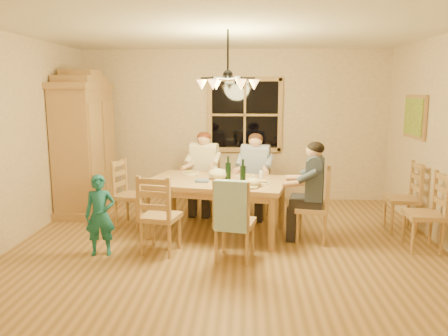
# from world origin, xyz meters

# --- Properties ---
(floor) EXTENTS (5.50, 5.50, 0.00)m
(floor) POSITION_xyz_m (0.00, 0.00, 0.00)
(floor) COLOR olive
(floor) RESTS_ON ground
(ceiling) EXTENTS (5.50, 5.00, 0.02)m
(ceiling) POSITION_xyz_m (0.00, 0.00, 2.70)
(ceiling) COLOR white
(ceiling) RESTS_ON wall_back
(wall_back) EXTENTS (5.50, 0.02, 2.70)m
(wall_back) POSITION_xyz_m (0.00, 2.50, 1.35)
(wall_back) COLOR tan
(wall_back) RESTS_ON floor
(wall_left) EXTENTS (0.02, 5.00, 2.70)m
(wall_left) POSITION_xyz_m (-2.75, 0.00, 1.35)
(wall_left) COLOR tan
(wall_left) RESTS_ON floor
(window) EXTENTS (1.30, 0.06, 1.30)m
(window) POSITION_xyz_m (0.20, 2.47, 1.55)
(window) COLOR black
(window) RESTS_ON wall_back
(painting) EXTENTS (0.06, 0.78, 0.64)m
(painting) POSITION_xyz_m (2.71, 1.20, 1.60)
(painting) COLOR #A27A46
(painting) RESTS_ON wall_right
(chandelier) EXTENTS (0.77, 0.68, 0.71)m
(chandelier) POSITION_xyz_m (-0.00, 0.00, 2.08)
(chandelier) COLOR black
(chandelier) RESTS_ON ceiling
(armoire) EXTENTS (0.66, 1.40, 2.30)m
(armoire) POSITION_xyz_m (-2.42, 1.60, 1.06)
(armoire) COLOR #A27A46
(armoire) RESTS_ON floor
(dining_table) EXTENTS (2.08, 1.52, 0.76)m
(dining_table) POSITION_xyz_m (-0.17, 0.49, 0.66)
(dining_table) COLOR #B47D50
(dining_table) RESTS_ON floor
(chair_far_left) EXTENTS (0.52, 0.50, 0.99)m
(chair_far_left) POSITION_xyz_m (-0.45, 1.46, 0.30)
(chair_far_left) COLOR #AD7C4C
(chair_far_left) RESTS_ON floor
(chair_far_right) EXTENTS (0.52, 0.50, 0.99)m
(chair_far_right) POSITION_xyz_m (0.37, 1.29, 0.30)
(chair_far_right) COLOR #AD7C4C
(chair_far_right) RESTS_ON floor
(chair_near_left) EXTENTS (0.52, 0.50, 0.99)m
(chair_near_left) POSITION_xyz_m (-0.82, -0.28, 0.30)
(chair_near_left) COLOR #AD7C4C
(chair_near_left) RESTS_ON floor
(chair_near_right) EXTENTS (0.52, 0.50, 0.99)m
(chair_near_right) POSITION_xyz_m (0.11, -0.48, 0.30)
(chair_near_right) COLOR #AD7C4C
(chair_near_right) RESTS_ON floor
(chair_end_left) EXTENTS (0.50, 0.52, 0.99)m
(chair_end_left) POSITION_xyz_m (-1.45, 0.76, 0.30)
(chair_end_left) COLOR #AD7C4C
(chair_end_left) RESTS_ON floor
(chair_end_right) EXTENTS (0.50, 0.52, 0.99)m
(chair_end_right) POSITION_xyz_m (1.11, 0.22, 0.30)
(chair_end_right) COLOR #AD7C4C
(chair_end_right) RESTS_ON floor
(adult_woman) EXTENTS (0.46, 0.49, 0.87)m
(adult_woman) POSITION_xyz_m (-0.45, 1.46, 0.84)
(adult_woman) COLOR beige
(adult_woman) RESTS_ON floor
(adult_plaid_man) EXTENTS (0.46, 0.49, 0.87)m
(adult_plaid_man) POSITION_xyz_m (0.37, 1.29, 0.84)
(adult_plaid_man) COLOR navy
(adult_plaid_man) RESTS_ON floor
(adult_slate_man) EXTENTS (0.49, 0.46, 0.87)m
(adult_slate_man) POSITION_xyz_m (1.11, 0.22, 0.84)
(adult_slate_man) COLOR #38445A
(adult_slate_man) RESTS_ON floor
(towel) EXTENTS (0.39, 0.18, 0.58)m
(towel) POSITION_xyz_m (0.07, -0.66, 0.70)
(towel) COLOR #92B9C6
(towel) RESTS_ON chair_near_right
(wine_bottle_a) EXTENTS (0.08, 0.08, 0.33)m
(wine_bottle_a) POSITION_xyz_m (-0.02, 0.50, 0.93)
(wine_bottle_a) COLOR black
(wine_bottle_a) RESTS_ON dining_table
(wine_bottle_b) EXTENTS (0.08, 0.08, 0.33)m
(wine_bottle_b) POSITION_xyz_m (0.19, 0.27, 0.93)
(wine_bottle_b) COLOR black
(wine_bottle_b) RESTS_ON dining_table
(plate_woman) EXTENTS (0.26, 0.26, 0.02)m
(plate_woman) POSITION_xyz_m (-0.60, 0.95, 0.77)
(plate_woman) COLOR white
(plate_woman) RESTS_ON dining_table
(plate_plaid) EXTENTS (0.26, 0.26, 0.02)m
(plate_plaid) POSITION_xyz_m (0.23, 0.72, 0.77)
(plate_plaid) COLOR white
(plate_plaid) RESTS_ON dining_table
(plate_slate) EXTENTS (0.26, 0.26, 0.02)m
(plate_slate) POSITION_xyz_m (0.43, 0.31, 0.77)
(plate_slate) COLOR white
(plate_slate) RESTS_ON dining_table
(wine_glass_a) EXTENTS (0.06, 0.06, 0.14)m
(wine_glass_a) POSITION_xyz_m (-0.22, 0.79, 0.83)
(wine_glass_a) COLOR silver
(wine_glass_a) RESTS_ON dining_table
(wine_glass_b) EXTENTS (0.06, 0.06, 0.14)m
(wine_glass_b) POSITION_xyz_m (0.44, 0.49, 0.83)
(wine_glass_b) COLOR silver
(wine_glass_b) RESTS_ON dining_table
(cap) EXTENTS (0.20, 0.20, 0.11)m
(cap) POSITION_xyz_m (0.33, 0.11, 0.82)
(cap) COLOR #C5B583
(cap) RESTS_ON dining_table
(napkin) EXTENTS (0.21, 0.17, 0.03)m
(napkin) POSITION_xyz_m (-0.36, 0.36, 0.78)
(napkin) COLOR slate
(napkin) RESTS_ON dining_table
(cloth_bundle) EXTENTS (0.28, 0.22, 0.15)m
(cloth_bundle) POSITION_xyz_m (-0.16, 0.54, 0.84)
(cloth_bundle) COLOR #C0B78B
(cloth_bundle) RESTS_ON dining_table
(child) EXTENTS (0.39, 0.29, 0.99)m
(child) POSITION_xyz_m (-1.53, -0.40, 0.50)
(child) COLOR #1B6B79
(child) RESTS_ON floor
(chair_spare_front) EXTENTS (0.43, 0.45, 0.99)m
(chair_spare_front) POSITION_xyz_m (2.45, -0.03, 0.30)
(chair_spare_front) COLOR #AD7C4C
(chair_spare_front) RESTS_ON floor
(chair_spare_back) EXTENTS (0.43, 0.45, 0.99)m
(chair_spare_back) POSITION_xyz_m (2.45, 0.76, 0.30)
(chair_spare_back) COLOR #AD7C4C
(chair_spare_back) RESTS_ON floor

